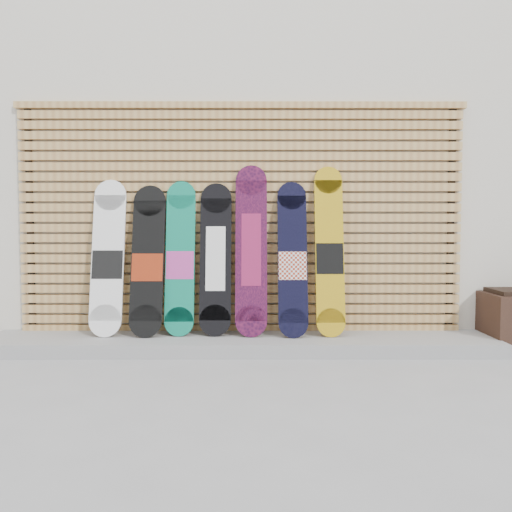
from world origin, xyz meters
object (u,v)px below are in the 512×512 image
Objects in this scene: snowboard_2 at (180,259)px; snowboard_5 at (293,259)px; snowboard_6 at (330,251)px; snowboard_4 at (251,250)px; snowboard_3 at (216,259)px; snowboard_1 at (148,261)px; snowboard_0 at (108,258)px.

snowboard_5 is (1.04, -0.04, -0.00)m from snowboard_2.
snowboard_4 is at bearing 179.81° from snowboard_6.
snowboard_4 is 1.01× the size of snowboard_6.
snowboard_4 reaches higher than snowboard_3.
snowboard_5 reaches higher than snowboard_1.
snowboard_5 is (0.38, -0.02, -0.09)m from snowboard_4.
snowboard_1 is 0.62m from snowboard_3.
snowboard_4 reaches higher than snowboard_6.
snowboard_3 is at bearing 178.95° from snowboard_6.
snowboard_0 is 0.91× the size of snowboard_4.
snowboard_2 is 1.00× the size of snowboard_5.
snowboard_0 is at bearing 179.19° from snowboard_5.
snowboard_2 is 1.38m from snowboard_6.
snowboard_4 reaches higher than snowboard_2.
snowboard_4 is (0.95, 0.01, 0.10)m from snowboard_1.
snowboard_0 is 1.70m from snowboard_5.
snowboard_0 is 0.67m from snowboard_2.
snowboard_2 is at bearing -179.95° from snowboard_3.
snowboard_5 is 0.91× the size of snowboard_6.
snowboard_1 is 0.98× the size of snowboard_5.
snowboard_3 is 1.06m from snowboard_6.
snowboard_5 is at bearing -3.23° from snowboard_3.
snowboard_2 reaches higher than snowboard_5.
snowboard_5 is at bearing -3.50° from snowboard_4.
snowboard_1 is 0.97× the size of snowboard_2.
snowboard_0 is at bearing 177.57° from snowboard_1.
snowboard_1 is at bearing -177.09° from snowboard_3.
snowboard_3 is at bearing 177.08° from snowboard_4.
snowboard_4 is 0.72m from snowboard_6.
snowboard_6 is at bearing 0.42° from snowboard_1.
snowboard_6 is at bearing -1.05° from snowboard_3.
snowboard_4 reaches higher than snowboard_5.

